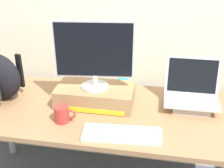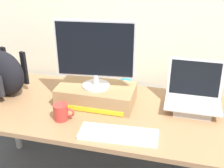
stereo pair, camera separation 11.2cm
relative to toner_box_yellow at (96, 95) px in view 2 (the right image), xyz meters
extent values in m
cube|color=silver|center=(0.12, 0.40, 0.52)|extent=(7.00, 0.10, 2.60)
cube|color=#99704C|center=(0.12, -0.06, -0.07)|extent=(1.98, 0.74, 0.03)
cylinder|color=#B2B2B7|center=(-0.81, 0.24, -0.43)|extent=(0.05, 0.05, 0.69)
cube|color=#9E7A51|center=(0.00, 0.00, 0.00)|extent=(0.49, 0.26, 0.12)
cube|color=yellow|center=(0.00, -0.13, -0.04)|extent=(0.41, 0.00, 0.03)
cylinder|color=silver|center=(0.00, 0.00, 0.06)|extent=(0.17, 0.17, 0.01)
cylinder|color=silver|center=(0.00, 0.00, 0.11)|extent=(0.04, 0.04, 0.07)
cube|color=silver|center=(0.00, 0.00, 0.31)|extent=(0.48, 0.08, 0.35)
cube|color=black|center=(0.00, -0.01, 0.31)|extent=(0.45, 0.06, 0.33)
cube|color=#ADADB2|center=(0.60, 0.05, -0.03)|extent=(0.22, 0.20, 0.05)
cube|color=silver|center=(0.60, 0.05, 0.00)|extent=(0.33, 0.24, 0.01)
cube|color=#B7B7BC|center=(0.60, 0.07, 0.00)|extent=(0.29, 0.14, 0.00)
cube|color=silver|center=(0.60, 0.14, 0.12)|extent=(0.33, 0.06, 0.24)
cube|color=black|center=(0.60, 0.14, 0.12)|extent=(0.30, 0.05, 0.21)
cube|color=white|center=(0.22, -0.31, -0.05)|extent=(0.43, 0.17, 0.02)
cube|color=silver|center=(0.22, -0.31, -0.04)|extent=(0.41, 0.15, 0.00)
ellipsoid|color=black|center=(-0.63, -0.03, 0.10)|extent=(0.37, 0.27, 0.31)
cube|color=black|center=(-0.69, 0.09, 0.11)|extent=(0.04, 0.03, 0.23)
cube|color=black|center=(-0.52, 0.04, 0.11)|extent=(0.04, 0.03, 0.23)
cylinder|color=#B2332D|center=(-0.14, -0.24, -0.01)|extent=(0.09, 0.09, 0.10)
torus|color=#B2332D|center=(-0.09, -0.24, 0.00)|extent=(0.06, 0.01, 0.06)
sphere|color=#2393CC|center=(0.15, 0.24, -0.02)|extent=(0.08, 0.08, 0.08)
sphere|color=black|center=(0.13, 0.21, -0.01)|extent=(0.01, 0.01, 0.01)
sphere|color=black|center=(0.16, 0.21, -0.01)|extent=(0.01, 0.01, 0.01)
camera|label=1|loc=(0.39, -1.58, 0.90)|focal=46.80mm
camera|label=2|loc=(0.50, -1.56, 0.90)|focal=46.80mm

